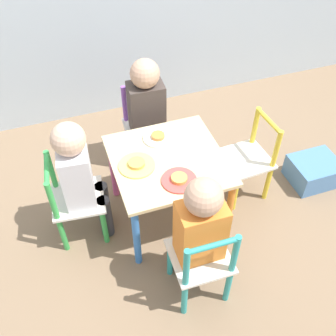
% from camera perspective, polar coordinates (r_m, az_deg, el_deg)
% --- Properties ---
extents(ground_plane, '(6.00, 6.00, 0.00)m').
position_cam_1_polar(ground_plane, '(2.27, 0.00, -6.62)').
color(ground_plane, '#7F664C').
extents(kids_table, '(0.55, 0.55, 0.44)m').
position_cam_1_polar(kids_table, '(1.99, 0.00, -0.03)').
color(kids_table, beige).
rests_on(kids_table, ground_plane).
extents(chair_purple, '(0.27, 0.27, 0.51)m').
position_cam_1_polar(chair_purple, '(2.43, -3.22, 5.91)').
color(chair_purple, silver).
rests_on(chair_purple, ground_plane).
extents(chair_green, '(0.29, 0.29, 0.51)m').
position_cam_1_polar(chair_green, '(2.06, -13.51, -4.61)').
color(chair_green, silver).
rests_on(chair_green, ground_plane).
extents(chair_teal, '(0.27, 0.27, 0.51)m').
position_cam_1_polar(chair_teal, '(1.80, 4.90, -13.46)').
color(chair_teal, silver).
rests_on(chair_teal, ground_plane).
extents(chair_yellow, '(0.28, 0.28, 0.51)m').
position_cam_1_polar(chair_yellow, '(2.26, 11.64, 1.21)').
color(chair_yellow, silver).
rests_on(chair_yellow, ground_plane).
extents(child_back, '(0.21, 0.22, 0.73)m').
position_cam_1_polar(child_back, '(2.26, -3.05, 8.71)').
color(child_back, '#4C608E').
rests_on(child_back, ground_plane).
extents(child_left, '(0.22, 0.21, 0.73)m').
position_cam_1_polar(child_left, '(1.92, -12.63, -0.76)').
color(child_left, '#38383D').
rests_on(child_left, ground_plane).
extents(child_front, '(0.20, 0.21, 0.72)m').
position_cam_1_polar(child_front, '(1.68, 4.52, -8.56)').
color(child_front, '#38383D').
rests_on(child_front, ground_plane).
extents(plate_back, '(0.16, 0.16, 0.03)m').
position_cam_1_polar(plate_back, '(2.05, -1.46, 4.47)').
color(plate_back, white).
rests_on(plate_back, kids_table).
extents(plate_left, '(0.18, 0.18, 0.03)m').
position_cam_1_polar(plate_left, '(1.91, -4.56, 0.46)').
color(plate_left, '#EADB66').
rests_on(plate_left, kids_table).
extents(plate_front, '(0.17, 0.17, 0.03)m').
position_cam_1_polar(plate_front, '(1.83, 1.63, -1.73)').
color(plate_front, '#E54C47').
rests_on(plate_front, kids_table).
extents(storage_bin, '(0.28, 0.24, 0.15)m').
position_cam_1_polar(storage_bin, '(2.55, 20.38, -0.41)').
color(storage_bin, '#4C7FB7').
rests_on(storage_bin, ground_plane).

